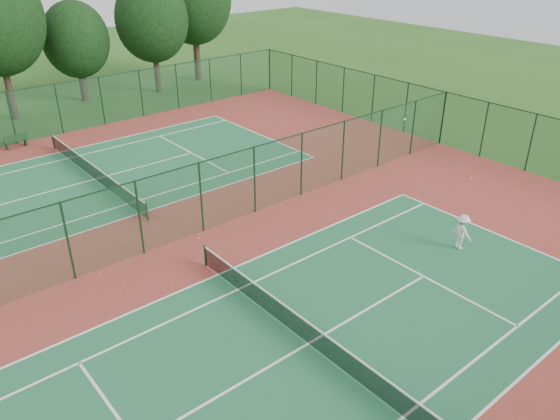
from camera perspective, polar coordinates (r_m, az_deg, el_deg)
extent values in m
plane|color=#29581B|center=(25.34, -10.92, -3.25)|extent=(120.00, 120.00, 0.00)
cube|color=maroon|center=(25.34, -10.92, -3.24)|extent=(40.00, 36.00, 0.01)
cube|color=#1F643D|center=(19.27, 2.95, -13.80)|extent=(23.77, 10.97, 0.01)
cube|color=#216B41|center=(32.78, -18.80, 3.05)|extent=(23.77, 10.97, 0.01)
cube|color=#18492F|center=(40.35, -24.16, 9.21)|extent=(40.00, 0.02, 3.50)
cube|color=#143821|center=(39.92, -24.63, 11.53)|extent=(40.00, 0.05, 0.05)
cube|color=#17472E|center=(37.44, 16.64, 9.19)|extent=(0.02, 36.00, 3.50)
cube|color=#143922|center=(36.98, 17.00, 11.70)|extent=(0.05, 36.00, 0.05)
cube|color=#184826|center=(24.52, -11.27, 0.27)|extent=(40.00, 0.02, 3.50)
cube|color=#14381D|center=(23.80, -11.64, 3.94)|extent=(40.00, 0.05, 0.05)
cylinder|color=#14371B|center=(23.14, -7.80, -4.76)|extent=(0.10, 0.10, 0.97)
cube|color=black|center=(18.96, 2.99, -12.73)|extent=(0.02, 12.80, 0.85)
cube|color=white|center=(18.69, 3.02, -11.71)|extent=(0.04, 12.80, 0.06)
cylinder|color=#153B23|center=(27.18, -13.74, -0.19)|extent=(0.10, 0.10, 0.97)
cylinder|color=#153B23|center=(38.33, -22.61, 6.62)|extent=(0.10, 0.10, 0.97)
cube|color=black|center=(32.60, -18.92, 3.81)|extent=(0.02, 12.80, 0.85)
cube|color=white|center=(32.44, -19.03, 4.51)|extent=(0.04, 12.80, 0.06)
imported|color=silver|center=(25.26, 18.46, -2.17)|extent=(0.77, 1.14, 1.64)
cube|color=#13381A|center=(39.45, -26.64, 5.96)|extent=(0.11, 0.40, 0.45)
cube|color=#13381A|center=(39.79, -25.06, 6.47)|extent=(0.11, 0.40, 0.45)
cube|color=#13381A|center=(39.54, -25.92, 6.54)|extent=(1.52, 0.55, 0.05)
cube|color=#13381A|center=(39.29, -25.88, 6.79)|extent=(1.49, 0.18, 0.45)
sphere|color=#D0EF37|center=(25.36, -8.48, -2.90)|extent=(0.06, 0.06, 0.06)
sphere|color=#D7F438|center=(30.49, 5.86, 2.67)|extent=(0.06, 0.06, 0.06)
sphere|color=gold|center=(23.75, -18.28, -6.39)|extent=(0.07, 0.07, 0.07)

